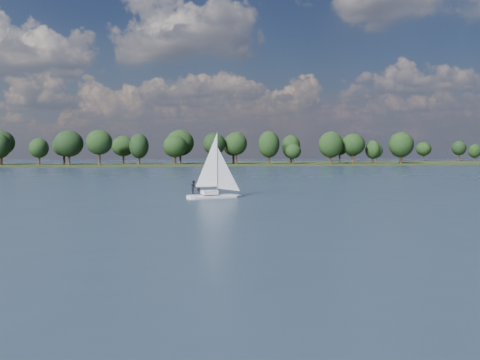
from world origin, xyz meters
TOP-DOWN VIEW (x-y plane):
  - ground at (0.00, 100.00)m, footprint 700.00×700.00m
  - far_shore at (0.00, 212.00)m, footprint 660.00×40.00m
  - far_shore_back at (160.00, 260.00)m, footprint 220.00×30.00m
  - sailboat at (8.74, 46.46)m, footprint 6.29×3.36m
  - treeline at (-6.42, 207.28)m, footprint 562.14×73.94m

SIDE VIEW (x-z plane):
  - ground at x=0.00m, z-range 0.00..0.00m
  - far_shore at x=0.00m, z-range -0.75..0.75m
  - far_shore_back at x=160.00m, z-range -0.70..0.70m
  - sailboat at x=8.74m, z-range -1.76..6.22m
  - treeline at x=-6.42m, z-range -1.32..17.37m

